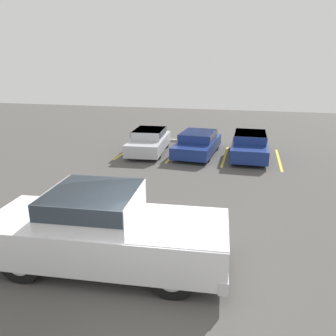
{
  "coord_description": "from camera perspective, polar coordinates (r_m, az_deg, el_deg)",
  "views": [
    {
      "loc": [
        1.83,
        -5.92,
        4.54
      ],
      "look_at": [
        -0.91,
        5.05,
        1.0
      ],
      "focal_mm": 35.0,
      "sensor_mm": 36.0,
      "label": 1
    }
  ],
  "objects": [
    {
      "name": "parked_sedan_c",
      "position": [
        17.48,
        14.03,
        4.08
      ],
      "size": [
        1.78,
        4.47,
        1.25
      ],
      "rotation": [
        0.0,
        0.0,
        -1.56
      ],
      "color": "navy",
      "rests_on": "ground_plane"
    },
    {
      "name": "wheel_stop_curb",
      "position": [
        20.55,
        1.3,
        4.82
      ],
      "size": [
        1.94,
        0.2,
        0.14
      ],
      "primitive_type": "cube",
      "color": "#B7B2A8",
      "rests_on": "ground_plane"
    },
    {
      "name": "stall_stripe_d",
      "position": [
        17.5,
        18.74,
        1.42
      ],
      "size": [
        0.12,
        4.16,
        0.01
      ],
      "primitive_type": "cube",
      "color": "yellow",
      "rests_on": "ground_plane"
    },
    {
      "name": "stall_stripe_a",
      "position": [
        18.61,
        -6.97,
        3.14
      ],
      "size": [
        0.12,
        4.16,
        0.01
      ],
      "primitive_type": "cube",
      "color": "yellow",
      "rests_on": "ground_plane"
    },
    {
      "name": "parked_sedan_b",
      "position": [
        17.56,
        5.22,
        4.48
      ],
      "size": [
        2.12,
        4.41,
        1.2
      ],
      "rotation": [
        0.0,
        0.0,
        -1.64
      ],
      "color": "navy",
      "rests_on": "ground_plane"
    },
    {
      "name": "pickup_truck",
      "position": [
        7.8,
        -10.54,
        -10.43
      ],
      "size": [
        5.7,
        2.56,
        1.88
      ],
      "rotation": [
        0.0,
        0.0,
        0.09
      ],
      "color": "silver",
      "rests_on": "ground_plane"
    },
    {
      "name": "stall_stripe_b",
      "position": [
        17.84,
        1.19,
        2.65
      ],
      "size": [
        0.12,
        4.16,
        0.01
      ],
      "primitive_type": "cube",
      "color": "yellow",
      "rests_on": "ground_plane"
    },
    {
      "name": "ground_plane",
      "position": [
        7.68,
        -2.7,
        -18.86
      ],
      "size": [
        60.0,
        60.0,
        0.0
      ],
      "primitive_type": "plane",
      "color": "#4C4947"
    },
    {
      "name": "parked_sedan_a",
      "position": [
        17.9,
        -3.3,
        4.87
      ],
      "size": [
        2.08,
        4.35,
        1.26
      ],
      "rotation": [
        0.0,
        0.0,
        -1.48
      ],
      "color": "#B7BABF",
      "rests_on": "ground_plane"
    },
    {
      "name": "stall_stripe_c",
      "position": [
        17.46,
        9.89,
        2.06
      ],
      "size": [
        0.12,
        4.16,
        0.01
      ],
      "primitive_type": "cube",
      "color": "yellow",
      "rests_on": "ground_plane"
    }
  ]
}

